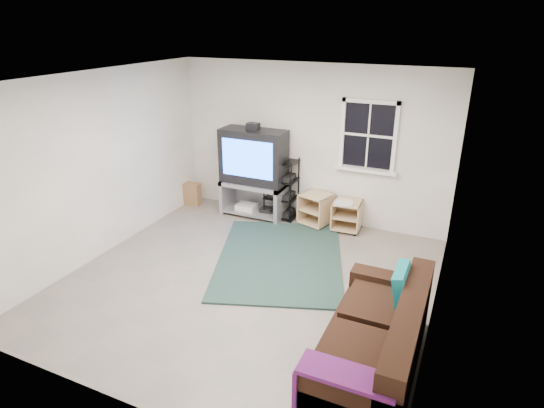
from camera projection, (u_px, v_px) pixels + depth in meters
The scene contains 8 objects.
room at pixel (368, 140), 7.01m from camera, with size 4.60×4.62×4.60m.
tv_unit at pixel (254, 166), 7.71m from camera, with size 1.11×0.56×1.64m.
av_rack at pixel (281, 192), 7.77m from camera, with size 0.53×0.39×1.06m.
side_table_left at pixel (317, 208), 7.58m from camera, with size 0.57×0.57×0.54m.
side_table_right at pixel (347, 213), 7.38m from camera, with size 0.48×0.49×0.52m.
sofa at pixel (375, 343), 4.39m from camera, with size 0.87×1.95×0.89m.
shag_rug at pixel (280, 258), 6.55m from camera, with size 1.74×2.39×0.03m, color #2F2015.
paper_bag at pixel (193, 194), 8.42m from camera, with size 0.29×0.18×0.41m, color brown.
Camera 1 is at (2.43, -4.59, 3.23)m, focal length 30.00 mm.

